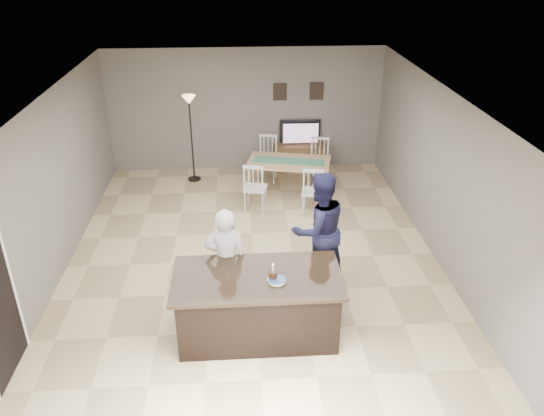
{
  "coord_description": "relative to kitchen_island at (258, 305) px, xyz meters",
  "views": [
    {
      "loc": [
        -0.19,
        -7.37,
        4.69
      ],
      "look_at": [
        0.29,
        -0.3,
        1.1
      ],
      "focal_mm": 35.0,
      "sensor_mm": 36.0,
      "label": 1
    }
  ],
  "objects": [
    {
      "name": "man",
      "position": [
        0.95,
        1.14,
        0.45
      ],
      "size": [
        1.06,
        0.94,
        1.8
      ],
      "primitive_type": "imported",
      "rotation": [
        0.0,
        0.0,
        3.49
      ],
      "color": "#191937",
      "rests_on": "floor"
    },
    {
      "name": "room_shell",
      "position": [
        0.0,
        1.8,
        1.22
      ],
      "size": [
        8.0,
        8.0,
        8.0
      ],
      "color": "slate",
      "rests_on": "floor"
    },
    {
      "name": "floor",
      "position": [
        0.0,
        1.8,
        -0.45
      ],
      "size": [
        8.0,
        8.0,
        0.0
      ],
      "primitive_type": "plane",
      "color": "tan",
      "rests_on": "ground"
    },
    {
      "name": "plate_stack",
      "position": [
        0.24,
        -0.13,
        0.46
      ],
      "size": [
        0.23,
        0.23,
        0.04
      ],
      "color": "white",
      "rests_on": "kitchen_island"
    },
    {
      "name": "picture_frames",
      "position": [
        1.15,
        5.78,
        1.3
      ],
      "size": [
        1.1,
        0.02,
        0.38
      ],
      "color": "black",
      "rests_on": "room_shell"
    },
    {
      "name": "tv_screen_glow",
      "position": [
        1.2,
        5.56,
        0.42
      ],
      "size": [
        0.78,
        0.0,
        0.78
      ],
      "primitive_type": "plane",
      "rotation": [
        1.57,
        0.0,
        3.14
      ],
      "color": "#DD4B18",
      "rests_on": "tv_console"
    },
    {
      "name": "dining_table",
      "position": [
        0.81,
        4.2,
        0.17
      ],
      "size": [
        1.9,
        2.11,
        0.99
      ],
      "rotation": [
        0.0,
        0.0,
        -0.22
      ],
      "color": "tan",
      "rests_on": "floor"
    },
    {
      "name": "television",
      "position": [
        1.2,
        5.64,
        0.41
      ],
      "size": [
        0.91,
        0.12,
        0.53
      ],
      "primitive_type": "imported",
      "rotation": [
        0.0,
        0.0,
        3.14
      ],
      "color": "black",
      "rests_on": "tv_console"
    },
    {
      "name": "tv_console",
      "position": [
        1.2,
        5.57,
        -0.15
      ],
      "size": [
        1.2,
        0.4,
        0.6
      ],
      "primitive_type": "cube",
      "color": "brown",
      "rests_on": "floor"
    },
    {
      "name": "birthday_cake",
      "position": [
        0.19,
        -0.08,
        0.5
      ],
      "size": [
        0.15,
        0.15,
        0.23
      ],
      "color": "gold",
      "rests_on": "kitchen_island"
    },
    {
      "name": "woman",
      "position": [
        -0.4,
        0.55,
        0.34
      ],
      "size": [
        0.61,
        0.43,
        1.58
      ],
      "primitive_type": "imported",
      "rotation": [
        0.0,
        0.0,
        3.06
      ],
      "color": "#B9B9BE",
      "rests_on": "floor"
    },
    {
      "name": "kitchen_island",
      "position": [
        0.0,
        0.0,
        0.0
      ],
      "size": [
        2.15,
        1.1,
        0.9
      ],
      "color": "black",
      "rests_on": "floor"
    },
    {
      "name": "floor_lamp",
      "position": [
        -1.17,
        5.16,
        1.0
      ],
      "size": [
        0.28,
        0.28,
        1.87
      ],
      "color": "black",
      "rests_on": "floor"
    }
  ]
}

